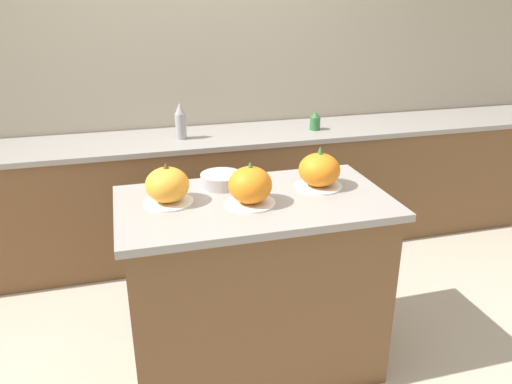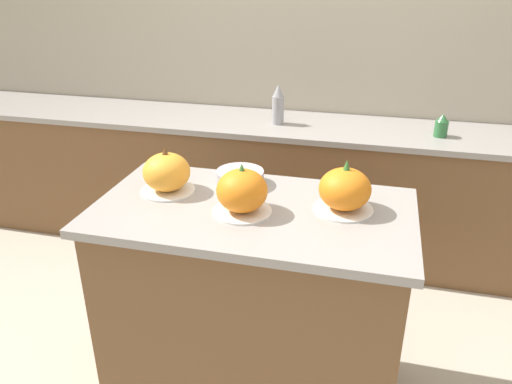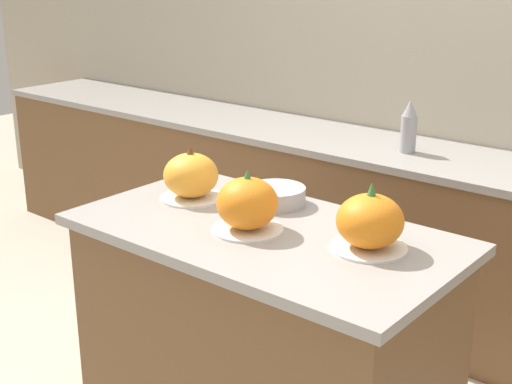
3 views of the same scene
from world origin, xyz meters
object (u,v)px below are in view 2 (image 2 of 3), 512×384
object	(u,v)px
pumpkin_cake_left	(167,173)
pumpkin_cake_right	(345,190)
mixing_bowl	(240,178)
bottle_tall	(278,105)
bottle_short	(441,126)
pumpkin_cake_center	(242,192)

from	to	relation	value
pumpkin_cake_left	pumpkin_cake_right	world-z (taller)	pumpkin_cake_right
mixing_bowl	pumpkin_cake_right	bearing A→B (deg)	-16.80
pumpkin_cake_left	bottle_tall	world-z (taller)	bottle_tall
bottle_tall	mixing_bowl	distance (m)	1.07
mixing_bowl	pumpkin_cake_left	bearing A→B (deg)	-152.67
pumpkin_cake_left	bottle_tall	bearing A→B (deg)	80.01
bottle_tall	bottle_short	xyz separation A→B (m)	(0.96, -0.02, -0.05)
pumpkin_cake_left	pumpkin_cake_right	bearing A→B (deg)	0.35
bottle_short	pumpkin_cake_right	bearing A→B (deg)	-110.85
pumpkin_cake_left	bottle_short	xyz separation A→B (m)	(1.17, 1.19, -0.07)
bottle_short	pumpkin_cake_left	bearing A→B (deg)	-134.62
pumpkin_cake_right	bottle_tall	world-z (taller)	pumpkin_cake_right
pumpkin_cake_center	pumpkin_cake_right	world-z (taller)	pumpkin_cake_right
pumpkin_cake_center	bottle_tall	distance (m)	1.32
bottle_tall	mixing_bowl	xyz separation A→B (m)	(0.06, -1.07, -0.04)
pumpkin_cake_right	bottle_short	size ratio (longest dim) A/B	1.72
pumpkin_cake_left	pumpkin_cake_right	distance (m)	0.72
bottle_tall	pumpkin_cake_left	bearing A→B (deg)	-99.99
pumpkin_cake_center	bottle_tall	size ratio (longest dim) A/B	0.91
bottle_short	mixing_bowl	world-z (taller)	bottle_short
pumpkin_cake_center	bottle_short	xyz separation A→B (m)	(0.82, 1.30, -0.07)
mixing_bowl	pumpkin_cake_center	bearing A→B (deg)	-72.34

